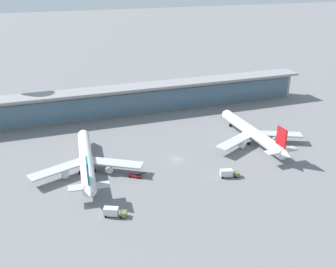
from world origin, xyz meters
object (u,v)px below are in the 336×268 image
object	(u,v)px
airliner_centre_stand	(253,133)
service_truck_by_tail_red	(136,175)
airliner_left_stand	(86,160)
service_truck_near_nose_olive	(114,212)
service_truck_under_wing_olive	(228,173)

from	to	relation	value
airliner_centre_stand	service_truck_by_tail_red	world-z (taller)	airliner_centre_stand
airliner_left_stand	airliner_centre_stand	bearing A→B (deg)	1.51
airliner_centre_stand	service_truck_near_nose_olive	size ratio (longest dim) A/B	7.38
service_truck_near_nose_olive	service_truck_under_wing_olive	size ratio (longest dim) A/B	0.99
airliner_left_stand	airliner_centre_stand	distance (m)	74.38
airliner_centre_stand	service_truck_by_tail_red	size ratio (longest dim) A/B	8.75
service_truck_by_tail_red	service_truck_near_nose_olive	bearing A→B (deg)	-120.96
service_truck_under_wing_olive	service_truck_by_tail_red	bearing A→B (deg)	161.04
service_truck_near_nose_olive	service_truck_under_wing_olive	bearing A→B (deg)	12.43
airliner_centre_stand	service_truck_by_tail_red	xyz separation A→B (m)	(-57.74, -12.79, -3.90)
airliner_left_stand	airliner_centre_stand	xyz separation A→B (m)	(74.35, 1.96, 0.00)
service_truck_by_tail_red	airliner_left_stand	bearing A→B (deg)	146.90
airliner_left_stand	service_truck_under_wing_olive	xyz separation A→B (m)	(49.67, -22.19, -3.02)
airliner_left_stand	service_truck_by_tail_red	size ratio (longest dim) A/B	8.77
service_truck_by_tail_red	airliner_centre_stand	bearing A→B (deg)	12.49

